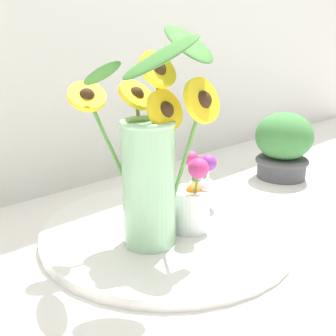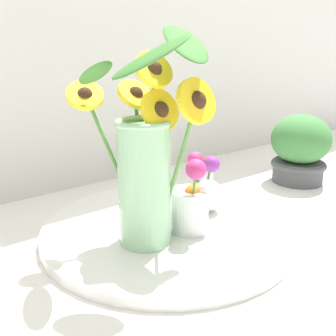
# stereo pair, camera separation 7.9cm
# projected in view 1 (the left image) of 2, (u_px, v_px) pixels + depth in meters

# --- Properties ---
(ground_plane) EXTENTS (6.00, 6.00, 0.00)m
(ground_plane) POSITION_uv_depth(u_px,v_px,m) (212.00, 248.00, 0.77)
(ground_plane) COLOR silver
(serving_tray) EXTENTS (0.52, 0.52, 0.02)m
(serving_tray) POSITION_uv_depth(u_px,v_px,m) (168.00, 229.00, 0.83)
(serving_tray) COLOR white
(serving_tray) RESTS_ON ground_plane
(mason_jar_sunflowers) EXTENTS (0.24, 0.23, 0.40)m
(mason_jar_sunflowers) POSITION_uv_depth(u_px,v_px,m) (151.00, 161.00, 0.70)
(mason_jar_sunflowers) COLOR #99CC9E
(mason_jar_sunflowers) RESTS_ON serving_tray
(vase_small_center) EXTENTS (0.08, 0.08, 0.16)m
(vase_small_center) POSITION_uv_depth(u_px,v_px,m) (193.00, 202.00, 0.79)
(vase_small_center) COLOR white
(vase_small_center) RESTS_ON serving_tray
(vase_bulb_right) EXTENTS (0.08, 0.08, 0.14)m
(vase_bulb_right) POSITION_uv_depth(u_px,v_px,m) (201.00, 186.00, 0.88)
(vase_bulb_right) COLOR white
(vase_bulb_right) RESTS_ON serving_tray
(potted_plant) EXTENTS (0.17, 0.17, 0.20)m
(potted_plant) POSITION_uv_depth(u_px,v_px,m) (283.00, 145.00, 1.16)
(potted_plant) COLOR #4C4C51
(potted_plant) RESTS_ON ground_plane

